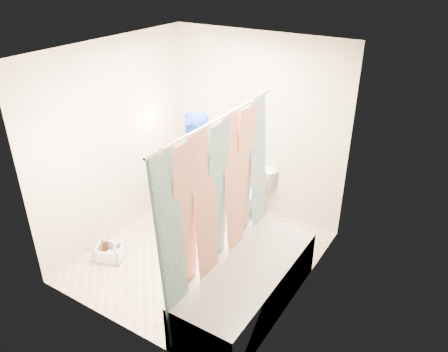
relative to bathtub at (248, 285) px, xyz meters
The scene contains 14 objects.
floor 0.99m from the bathtub, 153.43° to the left, with size 2.60×2.60×0.00m, color tan.
ceiling 2.33m from the bathtub, 153.43° to the left, with size 2.40×2.60×0.02m, color silver.
wall_back 2.14m from the bathtub, 116.23° to the left, with size 2.40×0.02×2.40m, color #BEB592.
wall_front 1.54m from the bathtub, 134.17° to the right, with size 2.40×0.02×2.40m, color #BEB592.
wall_left 2.29m from the bathtub, 168.29° to the left, with size 0.02×2.60×2.40m, color #BEB592.
wall_right 1.08m from the bathtub, 50.53° to the left, with size 0.02×2.60×2.40m, color #BEB592.
bathtub is the anchor object (origin of this frame).
curtain_rod 1.71m from the bathtub, behind, with size 0.02×0.02×1.90m, color silver.
shower_curtain 0.82m from the bathtub, behind, with size 0.06×1.75×1.80m, color white.
toilet 1.70m from the bathtub, 119.22° to the left, with size 0.39×0.68×0.70m, color white.
tank_lid 1.64m from the bathtub, 122.37° to the left, with size 0.43×0.19×0.03m, color white.
tank_internals 1.89m from the bathtub, 115.30° to the left, with size 0.16×0.09×0.23m.
plumber 1.57m from the bathtub, 145.90° to the left, with size 0.59×0.39×1.61m, color #0E168E.
cleaning_caddy 1.74m from the bathtub, behind, with size 0.36×0.33×0.23m.
Camera 1 is at (2.43, -3.37, 3.24)m, focal length 35.00 mm.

